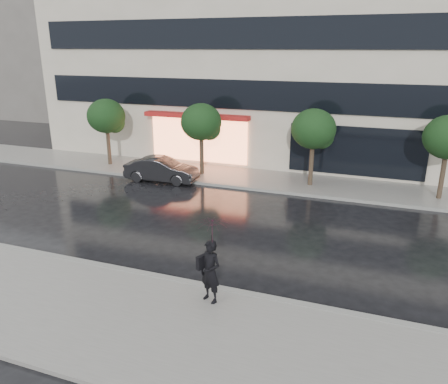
% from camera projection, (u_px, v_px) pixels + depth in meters
% --- Properties ---
extents(ground, '(120.00, 120.00, 0.00)m').
position_uv_depth(ground, '(168.00, 264.00, 14.45)').
color(ground, black).
rests_on(ground, ground).
extents(sidewalk_near, '(60.00, 4.50, 0.12)m').
position_uv_depth(sidewalk_near, '(111.00, 317.00, 11.54)').
color(sidewalk_near, slate).
rests_on(sidewalk_near, ground).
extents(sidewalk_far, '(60.00, 3.50, 0.12)m').
position_uv_depth(sidewalk_far, '(255.00, 179.00, 23.56)').
color(sidewalk_far, slate).
rests_on(sidewalk_far, ground).
extents(curb_near, '(60.00, 0.25, 0.14)m').
position_uv_depth(curb_near, '(153.00, 276.00, 13.54)').
color(curb_near, gray).
rests_on(curb_near, ground).
extents(curb_far, '(60.00, 0.25, 0.14)m').
position_uv_depth(curb_far, '(245.00, 188.00, 22.00)').
color(curb_far, gray).
rests_on(curb_far, ground).
extents(office_building, '(30.00, 12.76, 18.00)m').
position_uv_depth(office_building, '(292.00, 10.00, 27.58)').
color(office_building, beige).
rests_on(office_building, ground).
extents(bg_building_left, '(14.00, 10.00, 12.00)m').
position_uv_depth(bg_building_left, '(38.00, 55.00, 44.84)').
color(bg_building_left, '#59544F').
rests_on(bg_building_left, ground).
extents(tree_far_west, '(2.20, 2.20, 3.99)m').
position_uv_depth(tree_far_west, '(107.00, 117.00, 25.37)').
color(tree_far_west, '#33261C').
rests_on(tree_far_west, ground).
extents(tree_mid_west, '(2.20, 2.20, 3.99)m').
position_uv_depth(tree_mid_west, '(202.00, 123.00, 23.41)').
color(tree_mid_west, '#33261C').
rests_on(tree_mid_west, ground).
extents(tree_mid_east, '(2.20, 2.20, 3.99)m').
position_uv_depth(tree_mid_east, '(315.00, 130.00, 21.45)').
color(tree_mid_east, '#33261C').
rests_on(tree_mid_east, ground).
extents(parked_car, '(3.96, 1.56, 1.28)m').
position_uv_depth(parked_car, '(162.00, 170.00, 23.12)').
color(parked_car, black).
rests_on(parked_car, ground).
extents(pedestrian_with_umbrella, '(1.20, 1.21, 2.47)m').
position_uv_depth(pedestrian_with_umbrella, '(211.00, 250.00, 11.66)').
color(pedestrian_with_umbrella, black).
rests_on(pedestrian_with_umbrella, sidewalk_near).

